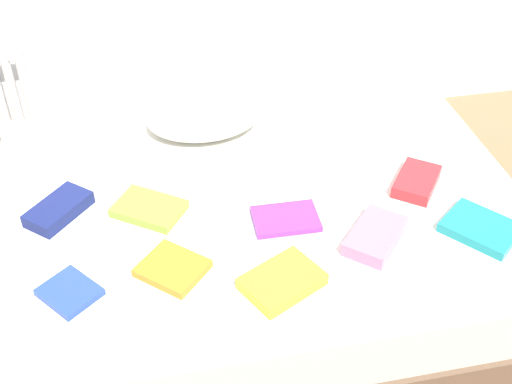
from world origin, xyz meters
name	(u,v)px	position (x,y,z in m)	size (l,w,h in m)	color
ground_plane	(258,288)	(0.00, 0.00, 0.00)	(8.00, 8.00, 0.00)	#93704C
bed	(259,245)	(0.00, 0.00, 0.25)	(2.00, 1.50, 0.50)	brown
pillow	(203,116)	(-0.14, 0.49, 0.56)	(0.48, 0.35, 0.13)	white
textbook_purple	(286,219)	(0.06, -0.16, 0.51)	(0.23, 0.16, 0.02)	purple
textbook_red	(417,181)	(0.60, -0.06, 0.52)	(0.22, 0.14, 0.05)	red
textbook_yellow	(282,281)	(-0.02, -0.46, 0.52)	(0.24, 0.17, 0.04)	yellow
textbook_pink	(375,236)	(0.34, -0.32, 0.53)	(0.25, 0.15, 0.05)	pink
textbook_lime	(149,209)	(-0.41, -0.01, 0.52)	(0.24, 0.17, 0.03)	#8CC638
textbook_blue	(69,292)	(-0.69, -0.36, 0.51)	(0.17, 0.15, 0.02)	#2847B7
textbook_white	(293,165)	(0.17, 0.15, 0.51)	(0.20, 0.13, 0.03)	white
textbook_teal	(481,228)	(0.72, -0.35, 0.52)	(0.24, 0.19, 0.04)	teal
textbook_navy	(59,209)	(-0.73, 0.04, 0.52)	(0.24, 0.13, 0.05)	navy
textbook_orange	(173,268)	(-0.36, -0.33, 0.51)	(0.20, 0.18, 0.03)	orange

